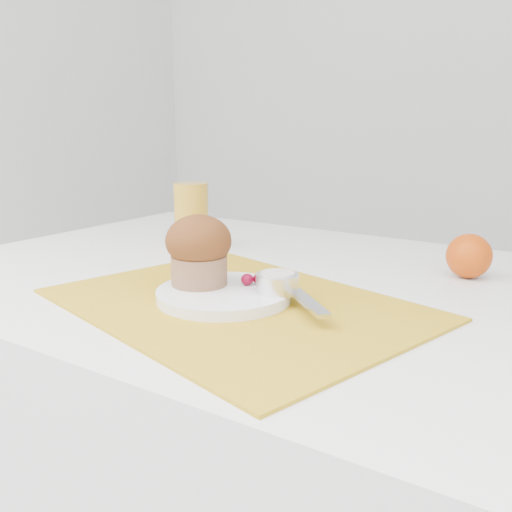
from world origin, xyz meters
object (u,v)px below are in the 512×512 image
Objects in this scene: plate at (224,294)px; juice_glass at (191,217)px; muffin at (199,249)px; table at (280,485)px; orange at (469,256)px.

plate is 1.42× the size of juice_glass.
plate is at bearing -0.85° from muffin.
table is 9.25× the size of juice_glass.
orange reaches higher than plate.
juice_glass is 0.30m from muffin.
muffin is at bearing -48.01° from juice_glass.
table is 0.47m from muffin.
orange is at bearing 10.55° from juice_glass.
plate is at bearing -90.88° from table.
table is 0.51m from juice_glass.
muffin is at bearing 179.15° from plate.
juice_glass is at bearing 163.02° from table.
plate is 0.34m from juice_glass.
juice_glass is 1.31× the size of muffin.
table is 6.50× the size of plate.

